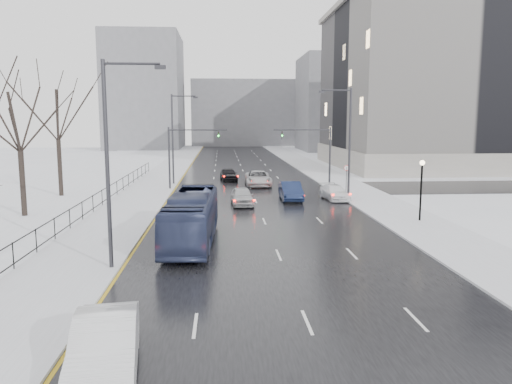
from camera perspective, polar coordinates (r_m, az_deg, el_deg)
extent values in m
cube|color=black|center=(64.35, -1.25, 1.83)|extent=(16.00, 150.00, 0.04)
cube|color=black|center=(52.46, -0.63, 0.36)|extent=(130.00, 10.00, 0.04)
cube|color=silver|center=(64.71, -10.59, 1.78)|extent=(5.00, 150.00, 0.16)
cube|color=silver|center=(65.68, 7.94, 1.93)|extent=(5.00, 150.00, 0.16)
cube|color=white|center=(66.48, -18.75, 1.63)|extent=(14.00, 150.00, 0.12)
cube|color=black|center=(35.79, -20.12, -1.62)|extent=(0.04, 70.00, 0.05)
cube|color=black|center=(35.97, -20.04, -3.19)|extent=(0.04, 70.00, 0.05)
cylinder|color=black|center=(35.90, -20.07, -2.57)|extent=(0.06, 0.06, 1.30)
cylinder|color=#2D2D33|center=(45.39, 10.65, 5.29)|extent=(0.20, 0.20, 10.00)
cylinder|color=#2D2D33|center=(45.09, 9.19, 11.42)|extent=(2.60, 0.12, 0.12)
cube|color=#2D2D33|center=(44.81, 7.53, 11.28)|extent=(0.50, 0.25, 0.18)
cylinder|color=#2D2D33|center=(24.58, -16.63, 2.68)|extent=(0.20, 0.20, 10.00)
cylinder|color=#2D2D33|center=(24.35, -14.04, 14.04)|extent=(2.60, 0.12, 0.12)
cube|color=#2D2D33|center=(24.15, -10.90, 13.83)|extent=(0.50, 0.25, 0.18)
cylinder|color=#2D2D33|center=(56.18, -9.51, 5.87)|extent=(0.20, 0.20, 10.00)
cylinder|color=#2D2D33|center=(56.08, -8.29, 10.80)|extent=(2.60, 0.12, 0.12)
cube|color=#2D2D33|center=(55.99, -6.93, 10.68)|extent=(0.50, 0.25, 0.18)
cylinder|color=black|center=(37.01, 18.33, -0.05)|extent=(0.14, 0.14, 4.00)
sphere|color=#FFE5B2|center=(36.78, 18.48, 3.19)|extent=(0.36, 0.36, 0.36)
cylinder|color=#2D2D33|center=(53.26, 8.44, 3.88)|extent=(0.20, 0.20, 6.50)
cylinder|color=#2D2D33|center=(52.56, 5.29, 7.10)|extent=(6.00, 0.12, 0.12)
imported|color=#2D2D33|center=(52.28, 2.99, 6.46)|extent=(0.15, 0.18, 0.90)
sphere|color=#19FF33|center=(52.13, 3.01, 6.45)|extent=(0.16, 0.16, 0.16)
cylinder|color=#2D2D33|center=(52.30, -9.89, 3.77)|extent=(0.20, 0.20, 6.50)
cylinder|color=#2D2D33|center=(51.94, -6.65, 7.06)|extent=(6.00, 0.12, 0.12)
imported|color=#2D2D33|center=(51.90, -4.31, 6.43)|extent=(0.15, 0.18, 0.90)
sphere|color=#19FF33|center=(51.75, -4.31, 6.43)|extent=(0.16, 0.16, 0.16)
cylinder|color=#2D2D33|center=(49.75, 10.28, 1.40)|extent=(0.06, 0.06, 2.50)
cylinder|color=white|center=(49.63, 10.31, 2.72)|extent=(0.60, 0.03, 0.60)
torus|color=#B20C0C|center=(49.63, 10.31, 2.72)|extent=(0.58, 0.06, 0.58)
cube|color=gray|center=(84.99, 23.05, 10.84)|extent=(40.00, 30.00, 24.00)
cube|color=gray|center=(86.57, 23.54, 19.04)|extent=(41.00, 31.00, 0.80)
cube|color=gray|center=(85.05, 22.65, 3.77)|extent=(40.60, 30.60, 3.00)
cube|color=slate|center=(122.91, 10.82, 9.88)|extent=(24.00, 20.00, 22.00)
cube|color=slate|center=(130.44, -12.56, 11.05)|extent=(18.00, 22.00, 28.00)
cube|color=slate|center=(144.05, -1.18, 8.97)|extent=(30.00, 18.00, 18.00)
imported|color=white|center=(15.43, -16.86, -16.50)|extent=(2.46, 5.28, 1.68)
imported|color=navy|center=(29.58, -7.36, -2.95)|extent=(2.96, 10.76, 2.97)
imported|color=#AAACAF|center=(42.30, -1.61, -0.49)|extent=(2.01, 4.57, 1.53)
imported|color=#162244|center=(45.05, 3.99, 0.12)|extent=(1.81, 5.08, 1.67)
imported|color=#B4B5B9|center=(54.67, 0.24, 1.57)|extent=(2.73, 5.91, 1.64)
imported|color=white|center=(45.82, 8.96, -0.03)|extent=(2.41, 4.79, 1.33)
imported|color=black|center=(59.51, -3.15, 2.04)|extent=(2.28, 4.59, 1.50)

